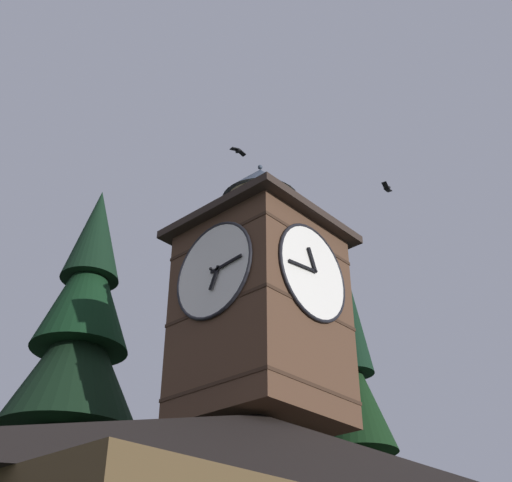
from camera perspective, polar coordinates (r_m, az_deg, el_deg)
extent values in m
pyramid|color=black|center=(16.52, 0.43, -19.30)|extent=(15.27, 8.83, 2.69)
cube|color=#4C3323|center=(19.10, 0.42, -7.50)|extent=(3.87, 3.87, 5.85)
cube|color=#352318|center=(18.32, 0.45, -13.88)|extent=(3.91, 3.91, 0.10)
cube|color=#352318|center=(19.09, 0.42, -7.58)|extent=(3.91, 3.91, 0.10)
cube|color=#352318|center=(20.07, 0.40, -1.83)|extent=(3.91, 3.91, 0.10)
cylinder|color=white|center=(18.45, 4.96, -2.76)|extent=(2.86, 0.10, 2.86)
torus|color=black|center=(18.44, 5.02, -2.73)|extent=(2.96, 0.10, 2.96)
cube|color=black|center=(18.47, 4.90, -1.61)|extent=(0.38, 0.04, 0.71)
cube|color=black|center=(17.96, 4.08, -2.19)|extent=(1.17, 0.04, 0.21)
sphere|color=black|center=(18.40, 5.23, -2.64)|extent=(0.10, 0.10, 0.10)
cylinder|color=white|center=(18.31, -3.71, -2.56)|extent=(0.10, 2.86, 2.86)
torus|color=black|center=(18.29, -3.77, -2.54)|extent=(0.10, 2.96, 2.96)
cube|color=black|center=(18.00, -3.64, -3.21)|extent=(0.04, 0.40, 0.70)
cube|color=black|center=(17.85, -2.63, -2.01)|extent=(0.04, 1.17, 0.19)
sphere|color=black|center=(18.24, -3.96, -2.44)|extent=(0.10, 0.10, 0.10)
cube|color=#2D231E|center=(20.52, 0.39, 0.32)|extent=(4.57, 4.57, 0.25)
cylinder|color=beige|center=(20.93, 0.38, 2.09)|extent=(2.22, 2.22, 1.26)
cylinder|color=#2D2319|center=(20.70, 0.38, 1.11)|extent=(2.28, 2.28, 0.10)
cylinder|color=#2D2319|center=(20.93, 0.38, 2.09)|extent=(2.28, 2.28, 0.10)
cylinder|color=#2D2319|center=(21.16, 0.38, 3.04)|extent=(2.28, 2.28, 0.10)
cone|color=#2D3847|center=(21.65, 0.37, 4.90)|extent=(2.52, 2.52, 1.28)
sphere|color=#384251|center=(22.10, 0.36, 6.45)|extent=(0.16, 0.16, 0.16)
cone|color=black|center=(23.02, -16.42, -17.31)|extent=(5.91, 5.91, 4.19)
cone|color=black|center=(23.89, -15.31, -10.11)|extent=(4.66, 4.66, 4.79)
cone|color=black|center=(24.95, -14.45, -4.30)|extent=(3.41, 3.41, 4.62)
cone|color=black|center=(26.15, -13.74, 0.60)|extent=(2.16, 2.16, 4.03)
cone|color=black|center=(26.11, 9.13, -19.78)|extent=(4.32, 4.32, 4.29)
cone|color=black|center=(26.86, 8.58, -13.45)|extent=(3.05, 3.05, 4.14)
cone|color=black|center=(28.15, 8.01, -6.47)|extent=(1.77, 1.77, 5.12)
ellipsoid|color=black|center=(23.97, -1.58, 7.84)|extent=(0.17, 0.27, 0.14)
cube|color=black|center=(24.05, -1.28, 7.68)|extent=(0.34, 0.21, 0.13)
cube|color=black|center=(23.90, -1.89, 8.01)|extent=(0.34, 0.21, 0.13)
ellipsoid|color=black|center=(25.44, 11.34, 4.54)|extent=(0.21, 0.30, 0.15)
cube|color=black|center=(25.30, 11.20, 4.75)|extent=(0.39, 0.26, 0.15)
cube|color=black|center=(25.58, 11.48, 4.33)|extent=(0.39, 0.26, 0.15)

